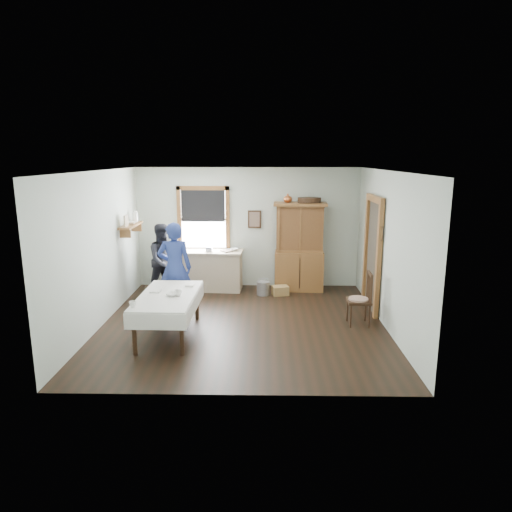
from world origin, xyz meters
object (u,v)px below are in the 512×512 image
china_hutch (299,247)px  wicker_basket (280,290)px  figure_dark (164,263)px  dining_table (169,315)px  work_counter (208,270)px  spindle_chair (359,299)px  woman_blue (175,271)px  pail (263,288)px

china_hutch → wicker_basket: china_hutch is taller
figure_dark → dining_table: bearing=-112.3°
work_counter → wicker_basket: 1.69m
china_hutch → spindle_chair: (0.90, -2.16, -0.50)m
work_counter → dining_table: bearing=-93.3°
work_counter → wicker_basket: work_counter is taller
spindle_chair → woman_blue: woman_blue is taller
spindle_chair → china_hutch: bearing=114.8°
work_counter → woman_blue: bearing=-102.1°
dining_table → wicker_basket: (1.93, 2.31, -0.26)m
spindle_chair → figure_dark: size_ratio=0.67×
china_hutch → figure_dark: (-2.90, -0.51, -0.25)m
woman_blue → figure_dark: 1.15m
china_hutch → woman_blue: bearing=-144.8°
figure_dark → work_counter: bearing=-7.4°
pail → dining_table: bearing=-124.0°
pail → wicker_basket: 0.37m
spindle_chair → wicker_basket: (-1.33, 1.74, -0.38)m
spindle_chair → pail: size_ratio=3.23×
china_hutch → spindle_chair: size_ratio=2.03×
dining_table → woman_blue: woman_blue is taller
woman_blue → wicker_basket: bearing=-154.1°
spindle_chair → woman_blue: size_ratio=0.59×
work_counter → woman_blue: woman_blue is taller
dining_table → woman_blue: (-0.10, 1.17, 0.45)m
dining_table → woman_blue: size_ratio=1.10×
dining_table → spindle_chair: spindle_chair is taller
china_hutch → dining_table: size_ratio=1.10×
wicker_basket → woman_blue: (-2.04, -1.14, 0.71)m
woman_blue → spindle_chair: bearing=166.6°
wicker_basket → work_counter: bearing=166.7°
work_counter → pail: work_counter is taller
china_hutch → woman_blue: china_hutch is taller
dining_table → pail: size_ratio=5.99×
pail → figure_dark: figure_dark is taller
pail → woman_blue: size_ratio=0.18×
work_counter → pail: (1.24, -0.37, -0.30)m
pail → spindle_chair: bearing=-45.8°
spindle_chair → figure_dark: (-3.80, 1.65, 0.24)m
work_counter → spindle_chair: 3.62m
woman_blue → figure_dark: size_ratio=1.12×
dining_table → china_hutch: bearing=49.2°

